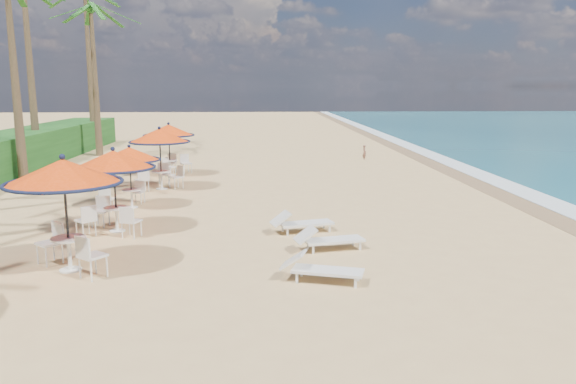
# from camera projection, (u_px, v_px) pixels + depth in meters

# --- Properties ---
(ground) EXTENTS (160.00, 160.00, 0.00)m
(ground) POSITION_uv_depth(u_px,v_px,m) (308.00, 272.00, 12.65)
(ground) COLOR tan
(ground) RESTS_ON ground
(foam_strip) EXTENTS (1.20, 140.00, 0.04)m
(foam_strip) POSITION_uv_depth(u_px,v_px,m) (514.00, 189.00, 22.91)
(foam_strip) COLOR white
(foam_strip) RESTS_ON ground
(wetsand_band) EXTENTS (1.40, 140.00, 0.02)m
(wetsand_band) POSITION_uv_depth(u_px,v_px,m) (492.00, 189.00, 22.87)
(wetsand_band) COLOR olive
(wetsand_band) RESTS_ON ground
(station_0) EXTENTS (2.55, 2.55, 2.66)m
(station_0) POSITION_uv_depth(u_px,v_px,m) (64.00, 182.00, 12.36)
(station_0) COLOR black
(station_0) RESTS_ON ground
(station_1) EXTENTS (2.34, 2.34, 2.45)m
(station_1) POSITION_uv_depth(u_px,v_px,m) (112.00, 170.00, 15.81)
(station_1) COLOR black
(station_1) RESTS_ON ground
(station_2) EXTENTS (2.09, 2.09, 2.18)m
(station_2) POSITION_uv_depth(u_px,v_px,m) (129.00, 160.00, 19.02)
(station_2) COLOR black
(station_2) RESTS_ON ground
(station_3) EXTENTS (2.44, 2.46, 2.55)m
(station_3) POSITION_uv_depth(u_px,v_px,m) (160.00, 143.00, 22.47)
(station_3) COLOR black
(station_3) RESTS_ON ground
(station_4) EXTENTS (2.38, 2.38, 2.48)m
(station_4) POSITION_uv_depth(u_px,v_px,m) (170.00, 137.00, 26.07)
(station_4) COLOR black
(station_4) RESTS_ON ground
(lounger_near) EXTENTS (1.85, 1.04, 0.63)m
(lounger_near) POSITION_uv_depth(u_px,v_px,m) (319.00, 268.00, 11.97)
(lounger_near) COLOR white
(lounger_near) RESTS_ON ground
(lounger_mid) EXTENTS (1.86, 0.94, 0.64)m
(lounger_mid) POSITION_uv_depth(u_px,v_px,m) (327.00, 239.00, 14.25)
(lounger_mid) COLOR white
(lounger_mid) RESTS_ON ground
(lounger_far) EXTENTS (1.88, 1.01, 0.64)m
(lounger_far) POSITION_uv_depth(u_px,v_px,m) (300.00, 222.00, 15.98)
(lounger_far) COLOR white
(lounger_far) RESTS_ON ground
(palm_6) EXTENTS (5.00, 5.00, 8.78)m
(palm_6) POSITION_uv_depth(u_px,v_px,m) (91.00, 18.00, 32.37)
(palm_6) COLOR brown
(palm_6) RESTS_ON ground
(palm_7) EXTENTS (5.00, 5.00, 10.37)m
(palm_7) POSITION_uv_depth(u_px,v_px,m) (85.00, 1.00, 36.17)
(palm_7) COLOR brown
(palm_7) RESTS_ON ground
(person) EXTENTS (0.27, 0.36, 0.89)m
(person) POSITION_uv_depth(u_px,v_px,m) (364.00, 152.00, 31.88)
(person) COLOR brown
(person) RESTS_ON ground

